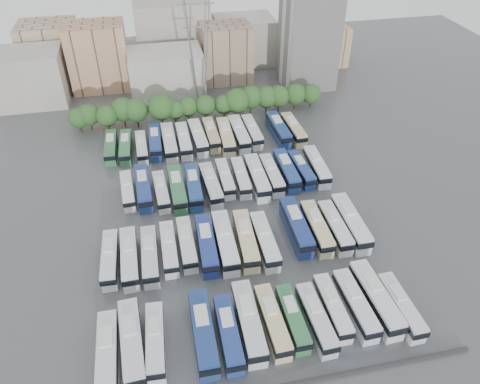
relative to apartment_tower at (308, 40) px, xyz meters
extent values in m
plane|color=#424447|center=(-34.00, -58.00, -13.00)|extent=(220.00, 220.00, 0.00)
cylinder|color=black|center=(-62.94, -15.98, -11.96)|extent=(0.36, 0.36, 2.08)
sphere|color=#234C1E|center=(-62.94, -15.98, -9.14)|extent=(4.98, 4.98, 4.98)
cylinder|color=black|center=(-60.46, -15.25, -11.90)|extent=(0.36, 0.36, 2.21)
sphere|color=#234C1E|center=(-60.46, -15.25, -8.90)|extent=(5.30, 5.30, 5.30)
cylinder|color=black|center=(-56.20, -16.75, -11.91)|extent=(0.36, 0.36, 2.18)
sphere|color=#234C1E|center=(-56.20, -16.75, -8.95)|extent=(5.24, 5.24, 5.24)
cylinder|color=black|center=(-52.28, -15.17, -11.77)|extent=(0.36, 0.36, 2.47)
sphere|color=#234C1E|center=(-52.28, -15.17, -8.42)|extent=(5.92, 5.92, 5.92)
cylinder|color=black|center=(-49.09, -16.18, -11.76)|extent=(0.36, 0.36, 2.49)
sphere|color=#234C1E|center=(-49.09, -16.18, -8.38)|extent=(5.98, 5.98, 5.98)
cylinder|color=black|center=(-43.02, -16.68, -11.64)|extent=(0.36, 0.36, 2.71)
sphere|color=#234C1E|center=(-43.02, -16.68, -7.97)|extent=(6.50, 6.50, 6.50)
cylinder|color=black|center=(-39.68, -16.40, -11.99)|extent=(0.36, 0.36, 2.02)
sphere|color=#234C1E|center=(-39.68, -16.40, -9.24)|extent=(4.85, 4.85, 4.85)
cylinder|color=black|center=(-36.33, -15.81, -11.94)|extent=(0.36, 0.36, 2.12)
sphere|color=#234C1E|center=(-36.33, -15.81, -9.06)|extent=(5.10, 5.10, 5.10)
cylinder|color=black|center=(-31.89, -16.10, -11.91)|extent=(0.36, 0.36, 2.17)
sphere|color=#234C1E|center=(-31.89, -16.10, -8.97)|extent=(5.21, 5.21, 5.21)
cylinder|color=black|center=(-27.20, -16.26, -11.97)|extent=(0.36, 0.36, 2.06)
sphere|color=#234C1E|center=(-27.20, -16.26, -9.18)|extent=(4.94, 4.94, 4.94)
cylinder|color=black|center=(-23.91, -16.83, -11.69)|extent=(0.36, 0.36, 2.62)
sphere|color=#234C1E|center=(-23.91, -16.83, -8.14)|extent=(6.28, 6.28, 6.28)
cylinder|color=black|center=(-19.96, -15.18, -11.76)|extent=(0.36, 0.36, 2.49)
sphere|color=#234C1E|center=(-19.96, -15.18, -8.38)|extent=(5.97, 5.97, 5.97)
cylinder|color=black|center=(-15.87, -15.48, -11.81)|extent=(0.36, 0.36, 2.38)
sphere|color=#234C1E|center=(-15.87, -15.48, -8.58)|extent=(5.71, 5.71, 5.71)
cylinder|color=black|center=(-12.53, -15.41, -11.84)|extent=(0.36, 0.36, 2.33)
sphere|color=#234C1E|center=(-12.53, -15.41, -8.68)|extent=(5.58, 5.58, 5.58)
cylinder|color=black|center=(-7.94, -15.16, -11.84)|extent=(0.36, 0.36, 2.32)
sphere|color=#234C1E|center=(-7.94, -15.16, -8.70)|extent=(5.56, 5.56, 5.56)
cylinder|color=black|center=(-3.54, -15.25, -11.92)|extent=(0.36, 0.36, 2.15)
sphere|color=#234C1E|center=(-3.54, -15.25, -9.00)|extent=(5.16, 5.16, 5.16)
cube|color=#9E998E|center=(-76.00, 4.00, -6.00)|extent=(18.00, 14.00, 14.00)
cube|color=tan|center=(-58.00, 10.00, -4.00)|extent=(16.00, 12.00, 18.00)
cube|color=#ADA89E|center=(-40.00, 2.00, -7.00)|extent=(20.00, 14.00, 12.00)
cube|color=gray|center=(-22.00, 8.00, -5.00)|extent=(14.00, 12.00, 16.00)
cube|color=gray|center=(-36.00, 22.00, -3.00)|extent=(22.00, 16.00, 20.00)
cube|color=tan|center=(-72.00, 20.00, -5.00)|extent=(16.00, 14.00, 16.00)
cube|color=#A39E93|center=(-14.00, 20.00, -6.00)|extent=(18.00, 14.00, 14.00)
cube|color=tan|center=(10.00, 14.00, -7.00)|extent=(14.00, 12.00, 12.00)
cube|color=gray|center=(-48.00, 16.00, -8.00)|extent=(12.00, 10.00, 10.00)
cube|color=silver|center=(0.00, 0.00, 0.00)|extent=(14.00, 14.00, 26.00)
cylinder|color=slate|center=(-34.00, -10.00, 4.00)|extent=(2.90, 2.91, 33.83)
cylinder|color=slate|center=(-34.00, -6.00, 4.00)|extent=(2.90, 2.91, 33.83)
cylinder|color=slate|center=(-30.00, -10.00, 4.00)|extent=(2.90, 2.91, 33.83)
cylinder|color=slate|center=(-30.00, -6.00, 4.00)|extent=(2.90, 2.91, 33.83)
cube|color=slate|center=(-32.00, -8.00, 13.52)|extent=(9.00, 0.30, 0.30)
cube|color=slate|center=(-32.00, -8.00, 8.08)|extent=(7.00, 0.30, 0.30)
cube|color=silver|center=(-55.51, -82.54, -11.24)|extent=(2.75, 12.47, 3.53)
cube|color=black|center=(-55.51, -82.70, -10.56)|extent=(2.88, 12.65, 1.04)
cube|color=silver|center=(-55.49, -80.99, -9.25)|extent=(1.79, 3.33, 0.46)
cube|color=silver|center=(-52.22, -81.51, -11.14)|extent=(3.43, 13.24, 3.72)
cube|color=black|center=(-52.22, -81.68, -10.43)|extent=(3.57, 13.45, 1.09)
cube|color=silver|center=(-52.30, -79.87, -9.04)|extent=(2.03, 3.59, 0.48)
cube|color=silver|center=(-49.03, -81.69, -11.37)|extent=(3.01, 11.58, 3.25)
cube|color=black|center=(-49.03, -81.84, -10.75)|extent=(3.13, 11.76, 0.96)
cube|color=silver|center=(-48.96, -80.26, -9.54)|extent=(1.78, 3.14, 0.42)
cube|color=navy|center=(-42.29, -81.87, -11.14)|extent=(2.95, 13.14, 3.71)
cube|color=black|center=(-42.29, -82.03, -10.43)|extent=(3.08, 13.33, 1.09)
cube|color=silver|center=(-42.27, -80.23, -9.05)|extent=(1.90, 3.52, 0.48)
cube|color=navy|center=(-38.81, -82.58, -11.32)|extent=(2.69, 11.87, 3.35)
cube|color=black|center=(-38.81, -82.73, -10.68)|extent=(2.81, 12.05, 0.99)
cube|color=silver|center=(-38.78, -81.10, -9.43)|extent=(1.72, 3.18, 0.43)
cube|color=silver|center=(-35.59, -81.40, -11.15)|extent=(3.01, 13.07, 3.69)
cube|color=black|center=(-35.59, -81.56, -10.45)|extent=(3.15, 13.27, 1.09)
cube|color=silver|center=(-35.56, -79.77, -9.07)|extent=(1.91, 3.51, 0.48)
cube|color=beige|center=(-32.17, -81.86, -11.33)|extent=(2.76, 11.82, 3.33)
cube|color=black|center=(-32.17, -82.01, -10.70)|extent=(2.88, 11.99, 0.98)
cube|color=silver|center=(-32.20, -80.39, -9.45)|extent=(1.74, 3.17, 0.43)
cube|color=#317243|center=(-29.09, -81.85, -11.47)|extent=(2.33, 10.83, 3.07)
cube|color=black|center=(-29.09, -81.98, -10.88)|extent=(2.44, 10.99, 0.90)
cube|color=silver|center=(-29.10, -80.50, -9.74)|extent=(1.54, 2.89, 0.40)
cube|color=silver|center=(-25.81, -82.78, -11.36)|extent=(2.78, 11.63, 3.28)
cube|color=black|center=(-25.80, -82.92, -10.74)|extent=(2.90, 11.80, 0.96)
cube|color=silver|center=(-25.85, -81.33, -9.51)|extent=(1.72, 3.13, 0.42)
cube|color=silver|center=(-22.68, -81.24, -11.42)|extent=(2.42, 11.17, 3.16)
cube|color=black|center=(-22.68, -81.38, -10.81)|extent=(2.53, 11.34, 0.93)
cube|color=silver|center=(-22.67, -79.84, -9.63)|extent=(1.59, 2.98, 0.41)
cube|color=silver|center=(-19.16, -81.55, -11.30)|extent=(2.85, 12.04, 3.39)
cube|color=black|center=(-19.16, -81.70, -10.65)|extent=(2.97, 12.22, 1.00)
cube|color=silver|center=(-19.20, -80.06, -9.39)|extent=(1.78, 3.24, 0.44)
cube|color=silver|center=(-15.77, -81.24, -11.13)|extent=(3.30, 13.31, 3.75)
cube|color=black|center=(-15.76, -81.41, -10.41)|extent=(3.44, 13.52, 1.10)
cube|color=silver|center=(-15.83, -79.59, -9.01)|extent=(2.00, 3.59, 0.48)
cube|color=silver|center=(-12.60, -83.26, -11.40)|extent=(2.59, 11.37, 3.21)
cube|color=black|center=(-12.60, -83.40, -10.78)|extent=(2.71, 11.54, 0.94)
cube|color=silver|center=(-12.62, -81.84, -9.58)|extent=(1.65, 3.05, 0.42)
cube|color=silver|center=(-55.39, -63.96, -11.37)|extent=(2.83, 11.60, 3.27)
cube|color=black|center=(-55.40, -64.10, -10.74)|extent=(2.95, 11.78, 0.96)
cube|color=silver|center=(-55.34, -62.52, -9.52)|extent=(1.73, 3.13, 0.42)
cube|color=silver|center=(-52.18, -64.49, -11.26)|extent=(2.75, 12.30, 3.48)
cube|color=black|center=(-52.18, -64.65, -10.60)|extent=(2.88, 12.48, 1.02)
cube|color=silver|center=(-52.20, -62.96, -9.30)|extent=(1.78, 3.29, 0.45)
cube|color=silver|center=(-48.82, -64.67, -11.31)|extent=(2.75, 11.98, 3.38)
cube|color=black|center=(-48.83, -64.81, -10.66)|extent=(2.87, 12.16, 0.99)
cube|color=silver|center=(-48.80, -63.17, -9.40)|extent=(1.75, 3.21, 0.44)
cube|color=silver|center=(-45.51, -63.45, -11.41)|extent=(2.46, 11.26, 3.19)
cube|color=black|center=(-45.51, -63.59, -10.80)|extent=(2.57, 11.43, 0.94)
cube|color=silver|center=(-45.50, -62.05, -9.61)|extent=(1.61, 3.01, 0.41)
cube|color=silver|center=(-42.42, -62.99, -11.38)|extent=(2.45, 11.42, 3.23)
cube|color=black|center=(-42.42, -63.13, -10.77)|extent=(2.56, 11.59, 0.95)
cube|color=silver|center=(-42.42, -61.56, -9.56)|extent=(1.62, 3.05, 0.42)
cube|color=navy|center=(-39.09, -64.12, -11.20)|extent=(3.11, 12.77, 3.59)
cube|color=black|center=(-39.10, -64.28, -10.52)|extent=(3.25, 12.96, 1.06)
cube|color=silver|center=(-39.04, -62.54, -9.17)|extent=(1.91, 3.44, 0.47)
cube|color=silver|center=(-35.87, -64.23, -11.12)|extent=(3.07, 13.34, 3.77)
cube|color=black|center=(-35.87, -64.40, -10.40)|extent=(3.21, 13.54, 1.11)
cube|color=silver|center=(-35.84, -62.57, -8.99)|extent=(1.95, 3.58, 0.49)
cube|color=beige|center=(-32.23, -64.36, -11.19)|extent=(3.38, 12.92, 3.63)
cube|color=black|center=(-32.24, -64.52, -10.49)|extent=(3.51, 13.12, 1.07)
cube|color=silver|center=(-32.15, -62.76, -9.14)|extent=(1.99, 3.50, 0.47)
cube|color=silver|center=(-29.04, -65.21, -11.24)|extent=(2.71, 12.42, 3.52)
cube|color=black|center=(-29.04, -65.36, -10.57)|extent=(2.83, 12.61, 1.03)
cube|color=silver|center=(-29.03, -63.66, -9.26)|extent=(1.78, 3.32, 0.45)
cube|color=navy|center=(-22.54, -62.80, -11.13)|extent=(3.04, 13.25, 3.74)
cube|color=black|center=(-22.54, -62.96, -10.41)|extent=(3.18, 13.45, 1.10)
cube|color=silver|center=(-22.51, -61.15, -9.02)|extent=(1.93, 3.55, 0.48)
cube|color=beige|center=(-19.06, -63.88, -11.25)|extent=(2.87, 12.37, 3.49)
cube|color=black|center=(-19.06, -64.03, -10.59)|extent=(3.00, 12.56, 1.03)
cube|color=silver|center=(-19.02, -62.34, -9.28)|extent=(1.81, 3.32, 0.45)
cube|color=silver|center=(-15.72, -64.31, -11.30)|extent=(2.68, 12.01, 3.39)
cube|color=black|center=(-15.73, -64.46, -10.65)|extent=(2.80, 12.19, 1.00)
cube|color=silver|center=(-15.71, -62.81, -9.39)|extent=(1.73, 3.21, 0.44)
cube|color=silver|center=(-12.62, -63.96, -11.10)|extent=(3.04, 13.42, 3.79)
cube|color=black|center=(-12.62, -64.13, -10.38)|extent=(3.18, 13.63, 1.12)
cube|color=silver|center=(-12.59, -62.29, -8.96)|extent=(1.95, 3.60, 0.49)
cube|color=silver|center=(-52.15, -45.00, -11.50)|extent=(2.78, 10.68, 3.00)
cube|color=black|center=(-52.14, -45.13, -10.93)|extent=(2.90, 10.85, 0.88)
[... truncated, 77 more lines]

